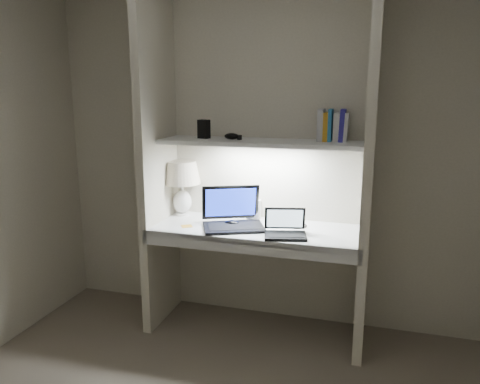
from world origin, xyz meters
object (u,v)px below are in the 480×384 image
at_px(laptop_netbook, 285,229).
at_px(table_lamp, 182,179).
at_px(book_row, 333,126).
at_px(laptop_main, 232,218).
at_px(speaker, 254,209).

bearing_deg(laptop_netbook, table_lamp, 147.95).
bearing_deg(book_row, laptop_main, -163.81).
relative_size(table_lamp, speaker, 2.96).
distance_m(laptop_main, book_row, 0.93).
xyz_separation_m(laptop_netbook, book_row, (0.25, 0.30, 0.66)).
xyz_separation_m(table_lamp, laptop_netbook, (0.85, -0.28, -0.24)).
height_order(table_lamp, laptop_netbook, table_lamp).
height_order(laptop_netbook, speaker, laptop_netbook).
relative_size(table_lamp, laptop_netbook, 1.31).
relative_size(laptop_netbook, speaker, 2.26).
bearing_deg(book_row, speaker, 175.44).
bearing_deg(laptop_netbook, laptop_main, 151.02).
bearing_deg(laptop_main, laptop_netbook, -39.61).
relative_size(table_lamp, book_row, 1.93).
bearing_deg(table_lamp, laptop_main, -21.04).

